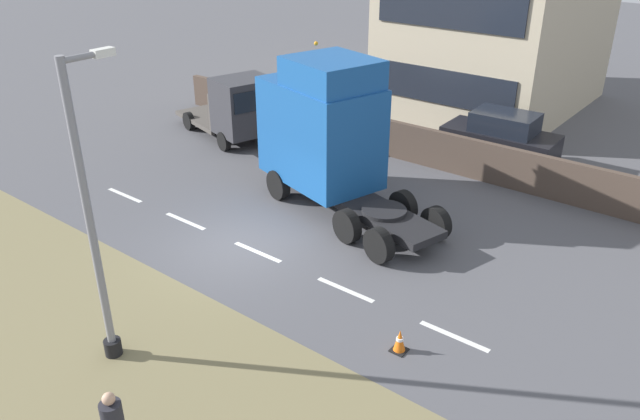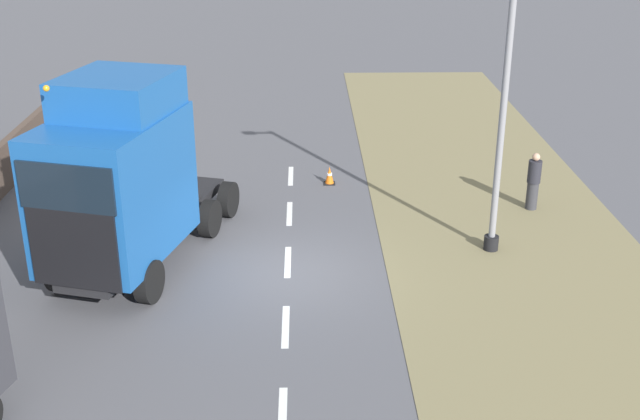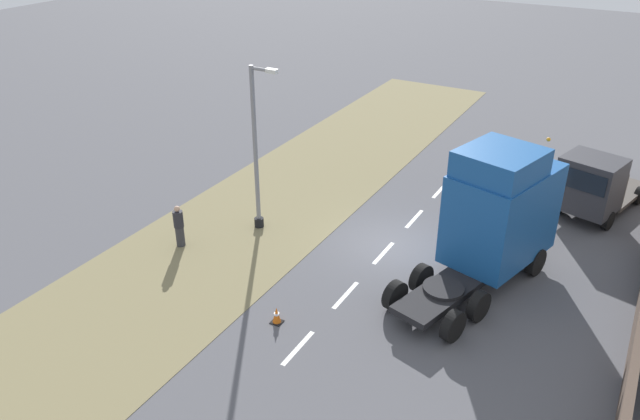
% 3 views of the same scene
% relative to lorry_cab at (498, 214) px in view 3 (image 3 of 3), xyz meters
% --- Properties ---
extents(ground_plane, '(120.00, 120.00, 0.00)m').
position_rel_lorry_cab_xyz_m(ground_plane, '(-3.97, 0.15, -2.50)').
color(ground_plane, '#515156').
rests_on(ground_plane, ground).
extents(grass_verge, '(7.00, 44.00, 0.01)m').
position_rel_lorry_cab_xyz_m(grass_verge, '(-9.97, 0.15, -2.49)').
color(grass_verge, olive).
rests_on(grass_verge, ground).
extents(lane_markings, '(0.16, 14.60, 0.00)m').
position_rel_lorry_cab_xyz_m(lane_markings, '(-3.97, -0.55, -2.50)').
color(lane_markings, white).
rests_on(lane_markings, ground).
extents(lorry_cab, '(4.30, 7.52, 5.11)m').
position_rel_lorry_cab_xyz_m(lorry_cab, '(0.00, 0.00, 0.00)').
color(lorry_cab, black).
rests_on(lorry_cab, ground).
extents(flatbed_truck, '(3.62, 5.87, 2.86)m').
position_rel_lorry_cab_xyz_m(flatbed_truck, '(2.41, 6.42, -1.00)').
color(flatbed_truck, '#333338').
rests_on(flatbed_truck, ground).
extents(lamp_post, '(1.31, 0.39, 6.78)m').
position_rel_lorry_cab_xyz_m(lamp_post, '(-9.30, -1.16, 0.56)').
color(lamp_post, black).
rests_on(lamp_post, ground).
extents(pedestrian, '(0.39, 0.39, 1.75)m').
position_rel_lorry_cab_xyz_m(pedestrian, '(-11.18, -3.96, -1.64)').
color(pedestrian, '#333338').
rests_on(pedestrian, ground).
extents(traffic_cone_lead, '(0.36, 0.36, 0.58)m').
position_rel_lorry_cab_xyz_m(traffic_cone_lead, '(-5.23, -6.20, -2.22)').
color(traffic_cone_lead, black).
rests_on(traffic_cone_lead, ground).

